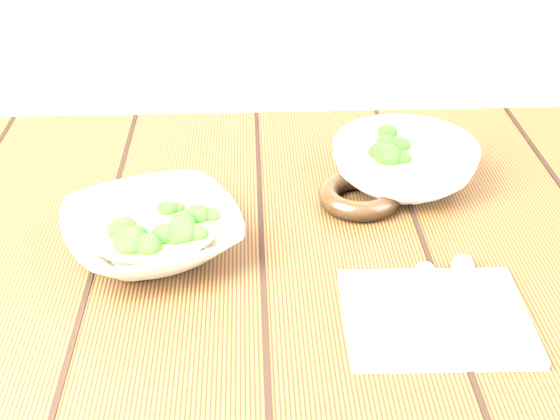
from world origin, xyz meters
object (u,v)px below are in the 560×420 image
table (278,321)px  soup_bowl_back (404,163)px  trivet (359,196)px  napkin (436,317)px  soup_bowl_front (153,231)px

table → soup_bowl_back: size_ratio=5.95×
trivet → napkin: 0.25m
table → trivet: trivet is taller
trivet → table: bearing=-140.0°
soup_bowl_front → trivet: 0.28m
table → trivet: size_ratio=10.86×
table → napkin: (0.16, -0.15, 0.13)m
table → soup_bowl_front: soup_bowl_front is taller
trivet → soup_bowl_front: bearing=-159.5°
napkin → soup_bowl_back: bearing=88.0°
soup_bowl_front → napkin: size_ratio=1.37×
table → soup_bowl_back: soup_bowl_back is taller
soup_bowl_back → trivet: size_ratio=1.83×
soup_bowl_back → napkin: soup_bowl_back is taller
soup_bowl_back → napkin: 0.30m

